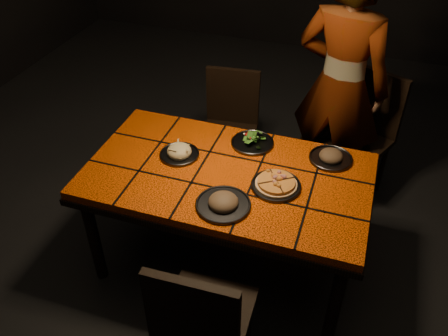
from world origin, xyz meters
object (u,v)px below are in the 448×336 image
(diner, at_px, (340,87))
(plate_pizza, at_px, (276,184))
(plate_pasta, at_px, (179,153))
(chair_far_right, at_px, (363,128))
(chair_near, at_px, (201,319))
(chair_far_left, at_px, (230,121))
(dining_table, at_px, (227,183))

(diner, relative_size, plate_pizza, 5.60)
(diner, bearing_deg, plate_pizza, 92.78)
(diner, bearing_deg, plate_pasta, 61.74)
(chair_far_right, xyz_separation_m, plate_pizza, (-0.40, -1.08, 0.22))
(chair_near, height_order, chair_far_left, chair_near)
(chair_near, height_order, plate_pizza, chair_near)
(chair_near, bearing_deg, plate_pasta, -64.17)
(dining_table, height_order, chair_far_right, chair_far_right)
(chair_near, xyz_separation_m, chair_far_right, (0.55, 1.84, 0.01))
(chair_far_right, distance_m, plate_pizza, 1.17)
(chair_far_right, relative_size, plate_pasta, 4.04)
(chair_near, relative_size, chair_far_right, 0.98)
(chair_far_left, distance_m, diner, 0.85)
(chair_far_left, distance_m, plate_pasta, 0.86)
(chair_far_left, bearing_deg, plate_pizza, -64.55)
(plate_pasta, bearing_deg, diner, 47.57)
(dining_table, distance_m, chair_near, 0.83)
(diner, height_order, plate_pasta, diner)
(chair_far_left, bearing_deg, plate_pasta, -99.47)
(chair_far_right, height_order, plate_pizza, chair_far_right)
(chair_near, xyz_separation_m, chair_far_left, (-0.40, 1.68, -0.03))
(dining_table, relative_size, plate_pasta, 6.89)
(dining_table, xyz_separation_m, plate_pizza, (0.29, -0.04, 0.10))
(diner, bearing_deg, chair_near, 92.84)
(chair_far_right, xyz_separation_m, plate_pasta, (-1.01, -0.98, 0.23))
(chair_far_right, relative_size, plate_pizza, 2.99)
(dining_table, bearing_deg, plate_pasta, 169.38)
(chair_far_right, distance_m, diner, 0.41)
(chair_far_left, xyz_separation_m, chair_far_right, (0.96, 0.16, 0.04))
(chair_far_left, relative_size, plate_pasta, 3.75)
(plate_pizza, bearing_deg, chair_near, -101.24)
(dining_table, xyz_separation_m, plate_pasta, (-0.32, 0.06, 0.10))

